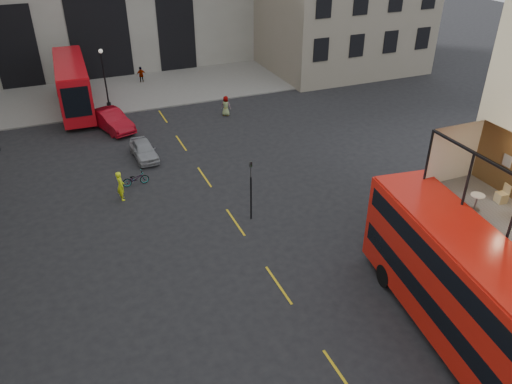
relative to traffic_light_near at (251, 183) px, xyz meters
name	(u,v)px	position (x,y,z in m)	size (l,w,h in m)	color
ground	(384,362)	(1.00, -12.00, -2.42)	(140.00, 140.00, 0.00)	black
pavement_far	(103,94)	(-5.00, 26.00, -2.36)	(40.00, 12.00, 0.12)	slate
traffic_light_near	(251,183)	(0.00, 0.00, 0.00)	(0.16, 0.20, 3.80)	black
street_lamp_b	(105,82)	(-5.00, 22.00, -0.03)	(0.36, 0.36, 5.33)	black
bus_near	(468,290)	(4.50, -12.12, 0.37)	(4.52, 12.74, 4.98)	red
bus_far	(73,83)	(-7.71, 22.59, 0.06)	(2.91, 11.16, 4.42)	red
car_a	(144,150)	(-4.15, 10.52, -1.77)	(1.54, 3.83, 1.31)	#989AA0
car_b	(112,120)	(-5.49, 16.76, -1.60)	(1.75, 5.02, 1.66)	maroon
bicycle	(136,179)	(-5.50, 6.73, -1.96)	(0.62, 1.76, 0.93)	gray
cyclist	(121,186)	(-6.66, 5.22, -1.45)	(0.71, 0.46, 1.94)	#EAFF1A
pedestrian_b	(64,96)	(-8.60, 24.32, -1.54)	(1.14, 0.65, 1.76)	gray
pedestrian_c	(141,75)	(-0.78, 28.00, -1.57)	(1.00, 0.42, 1.70)	gray
pedestrian_d	(226,106)	(4.20, 16.13, -1.55)	(0.86, 0.56, 1.75)	gray
cafe_table_far	(477,200)	(6.71, -9.59, 2.68)	(0.60, 0.60, 0.76)	silver
cafe_chair_d	(502,197)	(8.26, -9.54, 2.44)	(0.48, 0.48, 0.87)	tan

